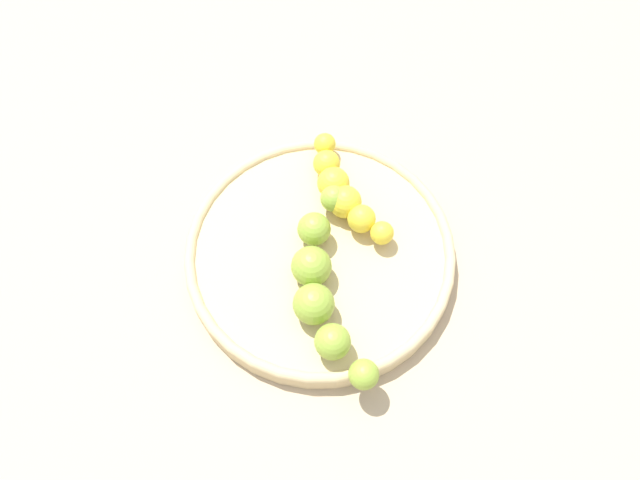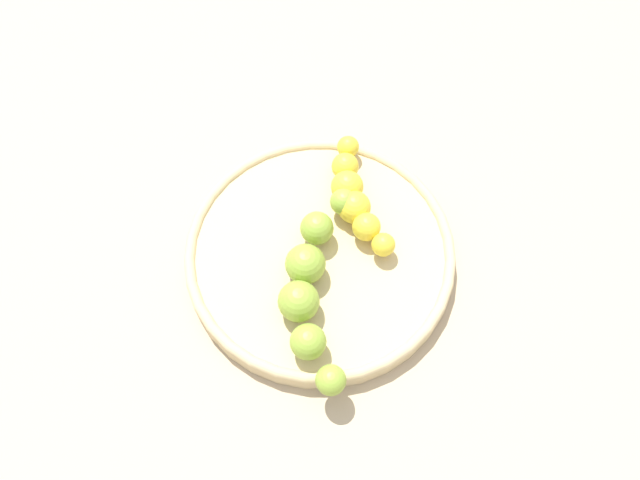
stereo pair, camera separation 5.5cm
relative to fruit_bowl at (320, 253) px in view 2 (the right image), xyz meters
name	(u,v)px [view 2 (the right image)]	position (x,y,z in m)	size (l,w,h in m)	color
ground_plane	(320,259)	(0.00, 0.00, -0.01)	(2.40, 2.40, 0.00)	tan
fruit_bowl	(320,253)	(0.00, 0.00, 0.00)	(0.25, 0.25, 0.02)	#D1B784
banana_green	(311,282)	(0.04, 0.01, 0.03)	(0.18, 0.11, 0.04)	#8CAD38
banana_yellow	(355,196)	(-0.06, 0.01, 0.02)	(0.10, 0.10, 0.03)	yellow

